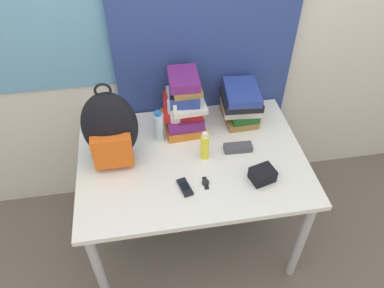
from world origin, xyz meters
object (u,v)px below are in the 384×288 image
object	(u,v)px
water_bottle	(159,126)
backpack	(110,129)
sports_bottle	(175,117)
sunscreen_bottle	(205,146)
sunglasses_case	(238,148)
camera_pouch	(262,175)
wristwatch	(206,183)
book_stack_left	(184,104)
book_stack_center	(241,103)
cell_phone	(185,187)

from	to	relation	value
water_bottle	backpack	bearing A→B (deg)	-156.59
water_bottle	sports_bottle	xyz separation A→B (m)	(0.09, 0.02, 0.03)
water_bottle	sunscreen_bottle	distance (m)	0.28
sunglasses_case	camera_pouch	distance (m)	0.23
sunscreen_bottle	wristwatch	bearing A→B (deg)	-98.95
backpack	sunglasses_case	distance (m)	0.67
book_stack_left	sunscreen_bottle	bearing A→B (deg)	-76.23
book_stack_center	sunglasses_case	xyz separation A→B (m)	(-0.07, -0.25, -0.10)
sports_bottle	sunglasses_case	xyz separation A→B (m)	(0.31, -0.18, -0.10)
water_bottle	sunglasses_case	size ratio (longest dim) A/B	1.24
sunglasses_case	book_stack_left	bearing A→B (deg)	134.95
book_stack_center	water_bottle	xyz separation A→B (m)	(-0.48, -0.09, -0.02)
sports_bottle	book_stack_center	bearing A→B (deg)	10.11
sports_bottle	cell_phone	bearing A→B (deg)	-91.21
water_bottle	sunscreen_bottle	size ratio (longest dim) A/B	1.12
camera_pouch	sunscreen_bottle	bearing A→B (deg)	141.78
book_stack_left	wristwatch	xyz separation A→B (m)	(0.04, -0.46, -0.14)
book_stack_left	book_stack_center	xyz separation A→B (m)	(0.33, -0.00, -0.04)
sunscreen_bottle	camera_pouch	size ratio (longest dim) A/B	1.27
book_stack_center	backpack	bearing A→B (deg)	-164.75
book_stack_center	sunglasses_case	distance (m)	0.28
sports_bottle	backpack	bearing A→B (deg)	-159.15
book_stack_center	water_bottle	size ratio (longest dim) A/B	1.41
sports_bottle	camera_pouch	distance (m)	0.56
book_stack_center	camera_pouch	size ratio (longest dim) A/B	2.00
backpack	sunglasses_case	world-z (taller)	backpack
cell_phone	sports_bottle	bearing A→B (deg)	88.79
book_stack_left	book_stack_center	size ratio (longest dim) A/B	1.26
sunscreen_bottle	wristwatch	xyz separation A→B (m)	(-0.03, -0.18, -0.07)
sports_bottle	wristwatch	size ratio (longest dim) A/B	3.21
water_bottle	cell_phone	bearing A→B (deg)	-77.43
backpack	water_bottle	distance (m)	0.29
backpack	cell_phone	bearing A→B (deg)	-39.56
backpack	book_stack_left	world-z (taller)	backpack
sunscreen_bottle	book_stack_left	bearing A→B (deg)	103.77
book_stack_center	camera_pouch	xyz separation A→B (m)	(-0.01, -0.47, -0.08)
backpack	sports_bottle	bearing A→B (deg)	20.85
water_bottle	camera_pouch	xyz separation A→B (m)	(0.47, -0.38, -0.05)
book_stack_center	cell_phone	size ratio (longest dim) A/B	2.27
cell_phone	wristwatch	xyz separation A→B (m)	(0.11, 0.01, -0.00)
backpack	sunglasses_case	xyz separation A→B (m)	(0.65, -0.06, -0.18)
sunglasses_case	wristwatch	xyz separation A→B (m)	(-0.22, -0.20, -0.01)
sunglasses_case	camera_pouch	xyz separation A→B (m)	(0.07, -0.22, 0.02)
book_stack_left	sunglasses_case	distance (m)	0.38
sports_bottle	sunglasses_case	world-z (taller)	sports_bottle
sports_bottle	sunscreen_bottle	bearing A→B (deg)	-58.68
sunscreen_bottle	camera_pouch	distance (m)	0.33
camera_pouch	water_bottle	bearing A→B (deg)	140.92
backpack	camera_pouch	size ratio (longest dim) A/B	3.46
backpack	camera_pouch	xyz separation A→B (m)	(0.71, -0.28, -0.16)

